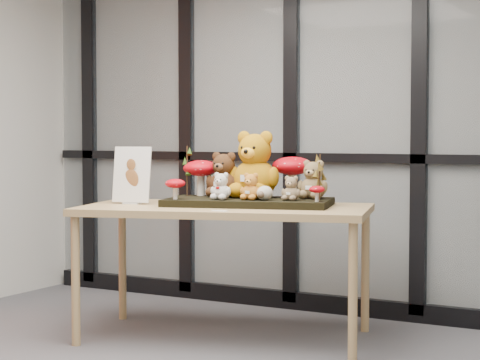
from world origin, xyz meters
The scene contains 22 objects.
room_shell centered at (0.00, 0.00, 1.68)m, with size 5.00×5.00×5.00m.
glass_partition centered at (0.00, 2.47, 1.42)m, with size 4.90×0.06×2.78m.
display_table centered at (-0.41, 1.49, 0.72)m, with size 1.84×1.26×0.78m.
diorama_tray centered at (-0.31, 1.59, 0.81)m, with size 0.96×0.48×0.04m, color black.
bear_pooh_yellow centered at (-0.31, 1.68, 1.05)m, with size 0.34×0.30×0.44m, color #B7790C, non-canonical shape.
bear_brown_medium centered at (-0.50, 1.64, 0.98)m, with size 0.23×0.21×0.30m, color #402512, non-canonical shape.
bear_tan_back centered at (0.03, 1.76, 0.95)m, with size 0.19×0.17×0.25m, color olive, non-canonical shape.
bear_small_yellow centered at (-0.24, 1.50, 0.91)m, with size 0.13×0.12×0.17m, color orange, non-canonical shape.
bear_white_bow centered at (-0.40, 1.43, 0.91)m, with size 0.13×0.12×0.17m, color silver, non-canonical shape.
bear_beige_small centered at (-0.02, 1.57, 0.90)m, with size 0.12×0.11×0.16m, color #866F4F, non-canonical shape.
plush_cream_hedgehog centered at (-0.16, 1.51, 0.87)m, with size 0.07×0.06×0.09m, color beige, non-canonical shape.
mushroom_back_left centered at (-0.68, 1.66, 0.95)m, with size 0.22×0.22×0.24m, color #AC050F, non-canonical shape.
mushroom_back_right centered at (-0.12, 1.81, 0.96)m, with size 0.24×0.24×0.27m, color #AC050F, non-canonical shape.
mushroom_front_left centered at (-0.65, 1.33, 0.89)m, with size 0.12×0.12×0.13m, color #AC050F, non-canonical shape.
mushroom_front_right centered at (0.14, 1.56, 0.88)m, with size 0.09×0.09×0.10m, color #AC050F, non-canonical shape.
sprig_green_far_left centered at (-0.74, 1.60, 0.98)m, with size 0.05×0.05×0.31m, color #1A390C, non-canonical shape.
sprig_green_mid_left centered at (-0.65, 1.68, 0.94)m, with size 0.05×0.05×0.22m, color #1A390C, non-canonical shape.
sprig_dry_far_right centered at (0.06, 1.80, 0.96)m, with size 0.05×0.05×0.26m, color brown, non-canonical shape.
sprig_dry_mid_right centered at (0.11, 1.68, 0.94)m, with size 0.05×0.05×0.22m, color brown, non-canonical shape.
sprig_green_centre centered at (-0.41, 1.75, 0.92)m, with size 0.05×0.05×0.18m, color #1A390C, non-canonical shape.
sign_holder centered at (-0.98, 1.35, 0.95)m, with size 0.25×0.09×0.35m.
label_card centered at (-0.27, 1.18, 0.79)m, with size 0.09×0.03×0.00m, color white.
Camera 1 is at (2.12, -2.91, 1.20)m, focal length 65.00 mm.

